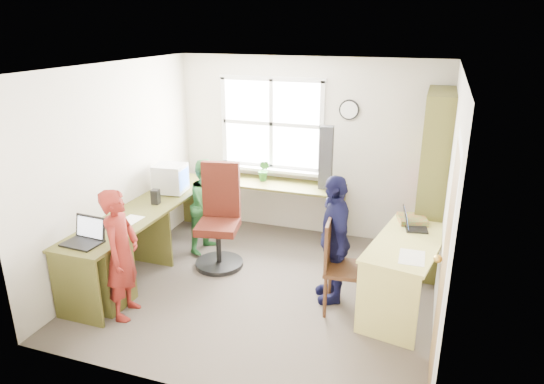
# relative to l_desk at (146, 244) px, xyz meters

# --- Properties ---
(room) EXTENTS (3.64, 3.44, 2.44)m
(room) POSITION_rel_l_desk_xyz_m (1.32, 0.38, 0.76)
(room) COLOR #494139
(room) RESTS_ON ground
(l_desk) EXTENTS (2.38, 2.95, 0.75)m
(l_desk) POSITION_rel_l_desk_xyz_m (0.00, 0.00, 0.00)
(l_desk) COLOR brown
(l_desk) RESTS_ON ground
(right_desk) EXTENTS (0.84, 1.41, 0.76)m
(right_desk) POSITION_rel_l_desk_xyz_m (2.79, 0.37, 0.10)
(right_desk) COLOR #EAE175
(right_desk) RESTS_ON ground
(bookshelf) EXTENTS (0.30, 1.02, 2.10)m
(bookshelf) POSITION_rel_l_desk_xyz_m (2.96, 1.47, 0.55)
(bookshelf) COLOR brown
(bookshelf) RESTS_ON ground
(swivel_chair) EXTENTS (0.68, 0.68, 1.25)m
(swivel_chair) POSITION_rel_l_desk_xyz_m (0.59, 0.67, 0.08)
(swivel_chair) COLOR black
(swivel_chair) RESTS_ON ground
(wooden_chair) EXTENTS (0.46, 0.46, 0.98)m
(wooden_chair) POSITION_rel_l_desk_xyz_m (2.16, 0.13, 0.08)
(wooden_chair) COLOR #472A17
(wooden_chair) RESTS_ON ground
(crt_monitor) EXTENTS (0.41, 0.37, 0.37)m
(crt_monitor) POSITION_rel_l_desk_xyz_m (-0.18, 0.92, 0.48)
(crt_monitor) COLOR silver
(crt_monitor) RESTS_ON l_desk
(laptop_left) EXTENTS (0.38, 0.32, 0.25)m
(laptop_left) POSITION_rel_l_desk_xyz_m (-0.22, -0.67, 0.35)
(laptop_left) COLOR black
(laptop_left) RESTS_ON l_desk
(laptop_right) EXTENTS (0.30, 0.34, 0.21)m
(laptop_right) POSITION_rel_l_desk_xyz_m (2.80, 0.71, 0.36)
(laptop_right) COLOR black
(laptop_right) RESTS_ON right_desk
(speaker_a) EXTENTS (0.10, 0.10, 0.18)m
(speaker_a) POSITION_rel_l_desk_xyz_m (-0.15, 0.49, 0.38)
(speaker_a) COLOR black
(speaker_a) RESTS_ON l_desk
(speaker_b) EXTENTS (0.10, 0.10, 0.17)m
(speaker_b) POSITION_rel_l_desk_xyz_m (-0.17, 1.05, 0.38)
(speaker_b) COLOR black
(speaker_b) RESTS_ON l_desk
(cd_tower) EXTENTS (0.17, 0.16, 0.82)m
(cd_tower) POSITION_rel_l_desk_xyz_m (1.63, 1.73, 0.70)
(cd_tower) COLOR black
(cd_tower) RESTS_ON l_desk
(game_box) EXTENTS (0.36, 0.36, 0.06)m
(game_box) POSITION_rel_l_desk_xyz_m (2.79, 0.88, 0.34)
(game_box) COLOR red
(game_box) RESTS_ON right_desk
(paper_a) EXTENTS (0.20, 0.29, 0.00)m
(paper_a) POSITION_rel_l_desk_xyz_m (-0.14, -0.05, 0.30)
(paper_a) COLOR white
(paper_a) RESTS_ON l_desk
(paper_b) EXTENTS (0.23, 0.33, 0.00)m
(paper_b) POSITION_rel_l_desk_xyz_m (2.85, 0.00, 0.31)
(paper_b) COLOR white
(paper_b) RESTS_ON right_desk
(potted_plant) EXTENTS (0.19, 0.16, 0.30)m
(potted_plant) POSITION_rel_l_desk_xyz_m (0.78, 1.74, 0.44)
(potted_plant) COLOR #2A6829
(potted_plant) RESTS_ON l_desk
(person_red) EXTENTS (0.41, 0.54, 1.34)m
(person_red) POSITION_rel_l_desk_xyz_m (0.16, -0.65, 0.21)
(person_red) COLOR maroon
(person_red) RESTS_ON ground
(person_green) EXTENTS (0.58, 0.67, 1.21)m
(person_green) POSITION_rel_l_desk_xyz_m (0.30, 0.98, 0.15)
(person_green) COLOR #307838
(person_green) RESTS_ON ground
(person_navy) EXTENTS (0.61, 0.88, 1.38)m
(person_navy) POSITION_rel_l_desk_xyz_m (2.06, 0.33, 0.23)
(person_navy) COLOR #121238
(person_navy) RESTS_ON ground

